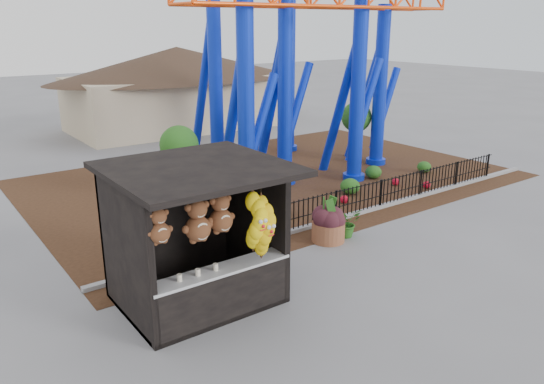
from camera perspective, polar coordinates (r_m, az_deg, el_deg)
ground at (r=12.84m, az=6.67°, el=-9.62°), size 120.00×120.00×0.00m
mulch_bed at (r=20.98m, az=0.03°, el=1.49°), size 18.00×12.00×0.02m
curb at (r=17.37m, az=9.77°, el=-2.10°), size 18.00×0.18×0.12m
prize_booth at (r=11.26m, az=-7.66°, el=-5.08°), size 3.50×3.40×3.12m
picket_fence at (r=17.85m, az=11.88°, el=-0.18°), size 12.20×0.06×1.00m
roller_coaster at (r=21.01m, az=2.25°, el=19.26°), size 11.00×6.37×10.82m
terracotta_planter at (r=15.00m, az=6.07°, el=-4.24°), size 1.07×1.07×0.57m
planter_foliage at (r=14.79m, az=6.14°, el=-2.08°), size 0.70×0.70×0.64m
potted_plant at (r=15.34m, az=8.07°, el=-3.25°), size 0.85×0.76×0.85m
landscaping at (r=19.53m, az=5.86°, el=1.05°), size 9.05×4.42×0.67m
pavilion at (r=31.63m, az=-10.10°, el=12.36°), size 15.00×15.00×4.80m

